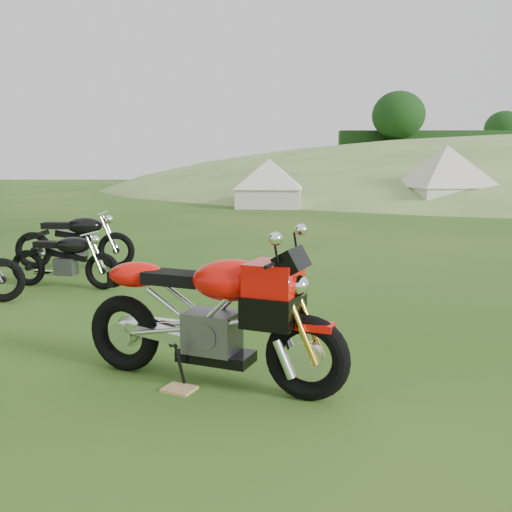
# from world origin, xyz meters

# --- Properties ---
(ground) EXTENTS (120.00, 120.00, 0.00)m
(ground) POSITION_xyz_m (0.00, 0.00, 0.00)
(ground) COLOR #1F440E
(ground) RESTS_ON ground
(sport_motorcycle) EXTENTS (2.31, 1.38, 1.36)m
(sport_motorcycle) POSITION_xyz_m (-0.69, -0.25, 0.68)
(sport_motorcycle) COLOR red
(sport_motorcycle) RESTS_ON ground
(plywood_board) EXTENTS (0.32, 0.29, 0.02)m
(plywood_board) POSITION_xyz_m (-0.93, -0.40, 0.01)
(plywood_board) COLOR tan
(plywood_board) RESTS_ON ground
(vintage_moto_a) EXTENTS (1.75, 0.75, 0.90)m
(vintage_moto_a) POSITION_xyz_m (-3.15, 3.47, 0.45)
(vintage_moto_a) COLOR black
(vintage_moto_a) RESTS_ON ground
(vintage_moto_b) EXTENTS (2.04, 0.51, 1.07)m
(vintage_moto_b) POSITION_xyz_m (-3.48, 4.98, 0.53)
(vintage_moto_b) COLOR black
(vintage_moto_b) RESTS_ON ground
(tent_left) EXTENTS (2.82, 2.82, 2.24)m
(tent_left) POSITION_xyz_m (0.19, 19.15, 1.12)
(tent_left) COLOR beige
(tent_left) RESTS_ON ground
(tent_right) EXTENTS (3.42, 3.42, 2.58)m
(tent_right) POSITION_xyz_m (7.23, 18.18, 1.29)
(tent_right) COLOR beige
(tent_right) RESTS_ON ground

